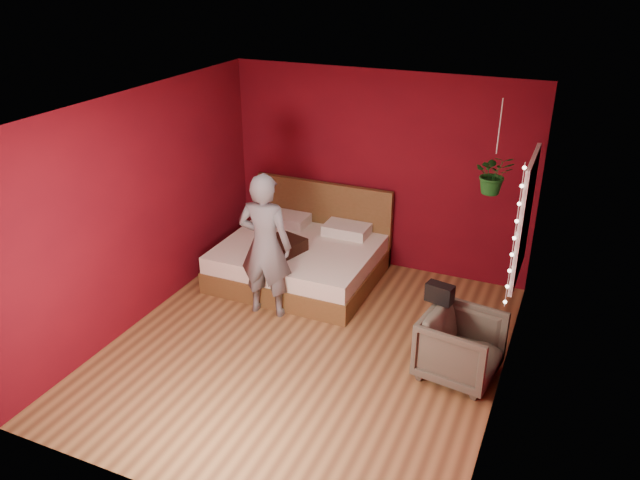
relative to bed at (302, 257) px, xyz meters
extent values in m
plane|color=#9A6D3D|center=(0.74, -1.46, -0.28)|extent=(4.50, 4.50, 0.00)
cube|color=maroon|center=(0.74, 0.80, 1.02)|extent=(4.00, 0.02, 2.60)
cube|color=maroon|center=(0.74, -3.72, 1.02)|extent=(4.00, 0.02, 2.60)
cube|color=maroon|center=(-1.27, -1.46, 1.02)|extent=(0.02, 4.50, 2.60)
cube|color=maroon|center=(2.75, -1.46, 1.02)|extent=(0.02, 4.50, 2.60)
cube|color=silver|center=(0.74, -1.46, 2.33)|extent=(4.00, 4.50, 0.02)
cube|color=white|center=(2.71, -0.56, 1.22)|extent=(0.04, 0.97, 1.27)
cube|color=black|center=(2.69, -0.56, 1.22)|extent=(0.02, 0.85, 1.15)
cube|color=white|center=(2.69, -0.56, 1.22)|extent=(0.03, 0.05, 1.15)
cube|color=white|center=(2.69, -0.56, 1.22)|extent=(0.03, 0.85, 0.05)
cylinder|color=silver|center=(2.68, -1.09, 1.22)|extent=(0.01, 0.01, 1.45)
sphere|color=#FFF2CC|center=(2.68, -1.09, 0.55)|extent=(0.04, 0.04, 0.04)
sphere|color=#FFF2CC|center=(2.68, -1.09, 0.71)|extent=(0.04, 0.04, 0.04)
sphere|color=#FFF2CC|center=(2.68, -1.09, 0.88)|extent=(0.04, 0.04, 0.04)
sphere|color=#FFF2CC|center=(2.68, -1.09, 1.05)|extent=(0.04, 0.04, 0.04)
sphere|color=#FFF2CC|center=(2.68, -1.09, 1.22)|extent=(0.04, 0.04, 0.04)
sphere|color=#FFF2CC|center=(2.68, -1.09, 1.39)|extent=(0.04, 0.04, 0.04)
sphere|color=#FFF2CC|center=(2.68, -1.09, 1.56)|extent=(0.04, 0.04, 0.04)
sphere|color=#FFF2CC|center=(2.68, -1.09, 1.73)|extent=(0.04, 0.04, 0.04)
sphere|color=#FFF2CC|center=(2.68, -1.09, 1.90)|extent=(0.04, 0.04, 0.04)
cube|color=brown|center=(0.00, -0.09, -0.14)|extent=(1.96, 1.66, 0.27)
cube|color=silver|center=(0.00, -0.09, 0.10)|extent=(1.92, 1.63, 0.22)
cube|color=brown|center=(0.00, 0.70, 0.26)|extent=(1.96, 0.08, 1.08)
cube|color=silver|center=(-0.44, 0.47, 0.28)|extent=(0.59, 0.37, 0.14)
cube|color=silver|center=(0.44, 0.47, 0.28)|extent=(0.59, 0.37, 0.14)
imported|color=slate|center=(0.00, -0.96, 0.58)|extent=(0.66, 0.47, 1.72)
imported|color=#585645|center=(2.34, -1.28, 0.06)|extent=(0.84, 0.83, 0.68)
cube|color=black|center=(2.04, -1.09, 0.50)|extent=(0.30, 0.19, 0.20)
cube|color=#321810|center=(-0.09, -0.32, 0.29)|extent=(0.54, 0.54, 0.16)
cylinder|color=silver|center=(2.33, -0.32, 2.04)|extent=(0.01, 0.01, 0.56)
imported|color=#195719|center=(2.33, -0.32, 1.55)|extent=(0.46, 0.43, 0.42)
camera|label=1|loc=(3.12, -6.55, 3.60)|focal=35.00mm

